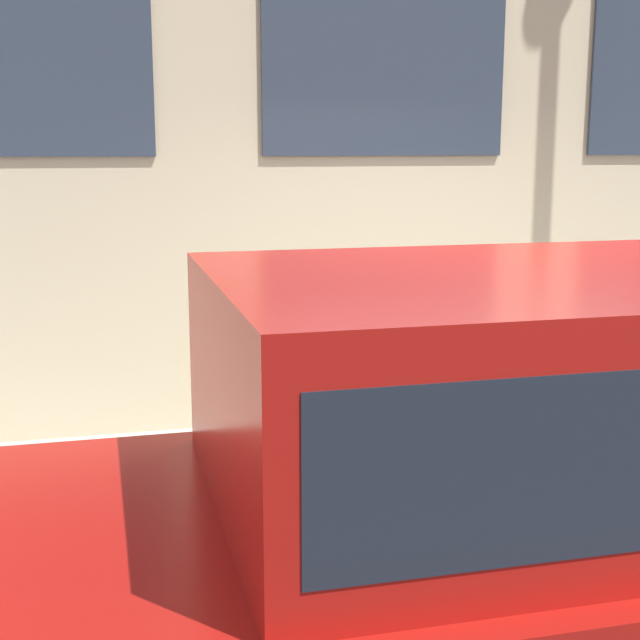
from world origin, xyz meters
name	(u,v)px	position (x,y,z in m)	size (l,w,h in m)	color
ground_plane	(516,572)	(0.00, 0.00, 0.00)	(80.00, 80.00, 0.00)	#2D2D30
sidewalk	(436,478)	(1.14, 0.00, 0.09)	(2.27, 60.00, 0.17)	#B2ADA3
fire_hydrant	(378,440)	(0.67, 0.54, 0.54)	(0.34, 0.45, 0.72)	gold
person	(265,348)	(1.20, 1.08, 0.98)	(0.33, 0.22, 1.34)	#726651
parked_car_red_near	(535,496)	(-1.18, 0.56, 0.95)	(1.81, 4.67, 1.75)	black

